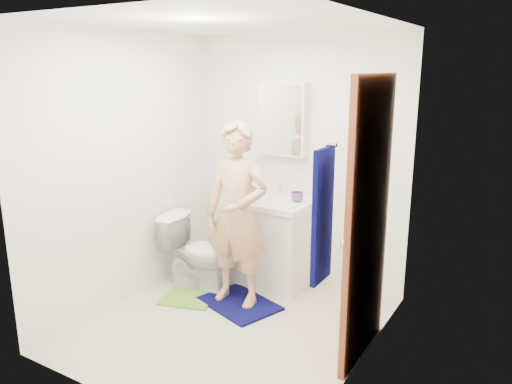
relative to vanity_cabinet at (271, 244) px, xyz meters
The scene contains 22 objects.
floor 1.01m from the vanity_cabinet, 80.69° to the right, with size 2.20×2.40×0.02m, color beige.
ceiling 2.21m from the vanity_cabinet, 80.69° to the right, with size 2.20×2.40×0.02m, color white.
wall_back 0.87m from the vanity_cabinet, 63.05° to the left, with size 2.20×0.02×2.40m, color white.
wall_front 2.28m from the vanity_cabinet, 85.96° to the right, with size 2.20×0.02×2.40m, color white.
wall_left 1.55m from the vanity_cabinet, 136.37° to the right, with size 0.02×2.40×2.40m, color white.
wall_right 1.75m from the vanity_cabinet, 35.99° to the right, with size 0.02×2.40×2.40m, color white.
vanity_cabinet is the anchor object (origin of this frame).
countertop 0.43m from the vanity_cabinet, ahead, with size 0.79×0.59×0.05m, color white.
sink_basin 0.44m from the vanity_cabinet, ahead, with size 0.40×0.40×0.03m, color white.
faucet 0.54m from the vanity_cabinet, 90.00° to the left, with size 0.03×0.03×0.12m, color silver.
medicine_cabinet 1.22m from the vanity_cabinet, 90.00° to the left, with size 0.50×0.12×0.70m, color white.
mirror_panel 1.21m from the vanity_cabinet, 90.00° to the left, with size 0.46×0.01×0.66m, color white.
door 1.57m from the vanity_cabinet, 32.20° to the right, with size 0.05×0.80×2.05m, color brown.
door_knob 1.69m from the vanity_cabinet, 42.72° to the right, with size 0.07×0.07×0.07m, color gold.
towel 2.08m from the vanity_cabinet, 51.53° to the right, with size 0.03×0.24×0.80m, color #070843.
towel_hook 2.30m from the vanity_cabinet, 50.60° to the right, with size 0.02×0.02×0.06m, color silver.
toilet 0.70m from the vanity_cabinet, 137.96° to the right, with size 0.40×0.71×0.72m, color white.
bath_mat 0.71m from the vanity_cabinet, 88.85° to the right, with size 0.69×0.49×0.02m, color #070843.
green_rug 0.95m from the vanity_cabinet, 121.76° to the right, with size 0.47×0.40×0.02m, color #70A938.
soap_dispenser 0.57m from the vanity_cabinet, 157.03° to the right, with size 0.08×0.08×0.17m, color #BC5875.
toothbrush_cup 0.56m from the vanity_cabinet, 14.02° to the left, with size 0.12×0.12×0.09m, color #6B3E8A.
man 0.71m from the vanity_cabinet, 92.20° to the right, with size 0.60×0.39×1.64m, color tan.
Camera 1 is at (2.13, -3.13, 2.09)m, focal length 35.00 mm.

